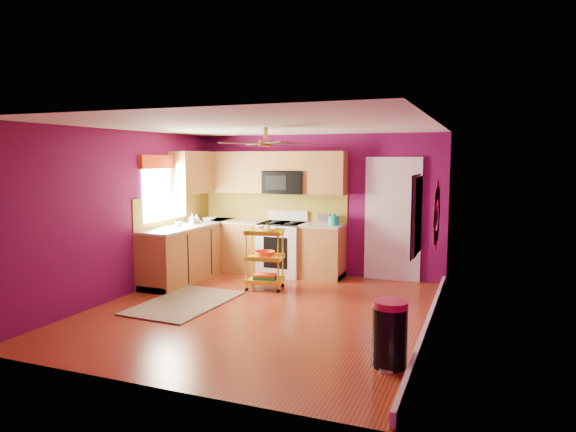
% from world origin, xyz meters
% --- Properties ---
extents(ground, '(5.00, 5.00, 0.00)m').
position_xyz_m(ground, '(0.00, 0.00, 0.00)').
color(ground, maroon).
rests_on(ground, ground).
extents(room_envelope, '(4.54, 5.04, 2.52)m').
position_xyz_m(room_envelope, '(0.03, 0.00, 1.63)').
color(room_envelope, '#5F0A44').
rests_on(room_envelope, ground).
extents(lower_cabinets, '(2.81, 2.31, 0.94)m').
position_xyz_m(lower_cabinets, '(-1.35, 1.82, 0.43)').
color(lower_cabinets, '#935E28').
rests_on(lower_cabinets, ground).
extents(electric_range, '(0.76, 0.66, 1.13)m').
position_xyz_m(electric_range, '(-0.55, 2.17, 0.48)').
color(electric_range, white).
rests_on(electric_range, ground).
extents(upper_cabinetry, '(2.80, 2.30, 1.26)m').
position_xyz_m(upper_cabinetry, '(-1.24, 2.17, 1.80)').
color(upper_cabinetry, '#935E28').
rests_on(upper_cabinetry, ground).
extents(left_window, '(0.08, 1.35, 1.08)m').
position_xyz_m(left_window, '(-2.22, 1.05, 1.74)').
color(left_window, white).
rests_on(left_window, ground).
extents(panel_door, '(0.95, 0.11, 2.15)m').
position_xyz_m(panel_door, '(1.35, 2.47, 1.02)').
color(panel_door, white).
rests_on(panel_door, ground).
extents(right_wall_art, '(0.04, 2.74, 1.04)m').
position_xyz_m(right_wall_art, '(2.23, -0.34, 1.44)').
color(right_wall_art, black).
rests_on(right_wall_art, ground).
extents(ceiling_fan, '(1.01, 1.01, 0.26)m').
position_xyz_m(ceiling_fan, '(0.00, 0.20, 2.29)').
color(ceiling_fan, '#BF8C3F').
rests_on(ceiling_fan, ground).
extents(shag_rug, '(1.12, 1.75, 0.02)m').
position_xyz_m(shag_rug, '(-1.16, -0.07, 0.01)').
color(shag_rug, black).
rests_on(shag_rug, ground).
extents(rolling_cart, '(0.64, 0.51, 1.03)m').
position_xyz_m(rolling_cart, '(-0.42, 1.10, 0.53)').
color(rolling_cart, yellow).
rests_on(rolling_cart, ground).
extents(trash_can, '(0.46, 0.46, 0.67)m').
position_xyz_m(trash_can, '(1.97, -1.24, 0.33)').
color(trash_can, black).
rests_on(trash_can, ground).
extents(teal_kettle, '(0.18, 0.18, 0.21)m').
position_xyz_m(teal_kettle, '(0.40, 2.16, 1.02)').
color(teal_kettle, '#16A89D').
rests_on(teal_kettle, lower_cabinets).
extents(toaster, '(0.22, 0.15, 0.18)m').
position_xyz_m(toaster, '(0.20, 2.26, 1.03)').
color(toaster, beige).
rests_on(toaster, lower_cabinets).
extents(soap_bottle_a, '(0.09, 0.09, 0.19)m').
position_xyz_m(soap_bottle_a, '(-1.92, 1.39, 1.03)').
color(soap_bottle_a, '#EA3F72').
rests_on(soap_bottle_a, lower_cabinets).
extents(soap_bottle_b, '(0.12, 0.12, 0.16)m').
position_xyz_m(soap_bottle_b, '(-1.94, 1.56, 1.02)').
color(soap_bottle_b, white).
rests_on(soap_bottle_b, lower_cabinets).
extents(counter_dish, '(0.24, 0.24, 0.06)m').
position_xyz_m(counter_dish, '(-1.90, 1.93, 0.97)').
color(counter_dish, white).
rests_on(counter_dish, lower_cabinets).
extents(counter_cup, '(0.12, 0.12, 0.09)m').
position_xyz_m(counter_cup, '(-1.94, 0.98, 0.99)').
color(counter_cup, white).
rests_on(counter_cup, lower_cabinets).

